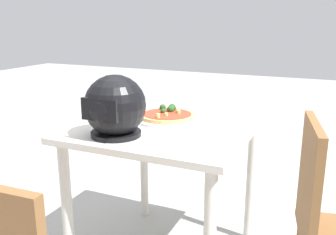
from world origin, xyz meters
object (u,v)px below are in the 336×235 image
(drinking_glass, at_px, (135,99))
(chair_side, at_px, (332,224))
(dining_table, at_px, (169,145))
(motorcycle_helmet, at_px, (115,107))
(pizza, at_px, (167,115))

(drinking_glass, distance_m, chair_side, 1.16)
(dining_table, relative_size, motorcycle_helmet, 3.29)
(pizza, relative_size, chair_side, 0.30)
(dining_table, xyz_separation_m, pizza, (0.03, -0.06, 0.14))
(dining_table, bearing_deg, chair_side, 165.56)
(motorcycle_helmet, bearing_deg, drinking_glass, -70.69)
(pizza, height_order, motorcycle_helmet, motorcycle_helmet)
(pizza, distance_m, chair_side, 0.88)
(chair_side, bearing_deg, motorcycle_helmet, 5.33)
(pizza, xyz_separation_m, drinking_glass, (0.25, -0.12, 0.04))
(pizza, relative_size, motorcycle_helmet, 1.03)
(drinking_glass, bearing_deg, motorcycle_helmet, 109.31)
(pizza, distance_m, motorcycle_helmet, 0.37)
(dining_table, height_order, pizza, pizza)
(dining_table, relative_size, drinking_glass, 7.10)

